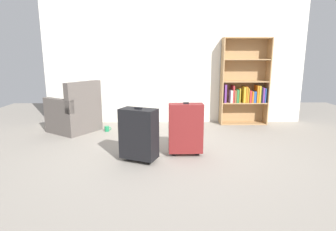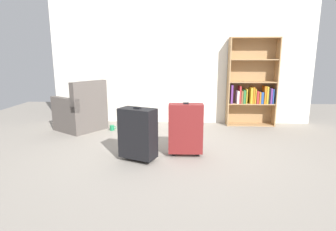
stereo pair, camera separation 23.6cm
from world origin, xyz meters
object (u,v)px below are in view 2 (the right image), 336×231
bookshelf (252,86)px  mug (112,128)px  suitcase_black (138,133)px  armchair (82,113)px  suitcase_dark_red (186,129)px

bookshelf → mug: bookshelf is taller
mug → suitcase_black: (0.70, -1.45, 0.32)m
armchair → suitcase_dark_red: bearing=-34.1°
suitcase_dark_red → armchair: bearing=145.9°
bookshelf → suitcase_black: bearing=-133.2°
bookshelf → suitcase_black: (-1.89, -2.01, -0.39)m
mug → suitcase_dark_red: (1.31, -1.24, 0.33)m
bookshelf → mug: 2.74m
bookshelf → armchair: size_ratio=1.71×
bookshelf → suitcase_black: 2.79m
mug → suitcase_dark_red: bearing=-43.3°
bookshelf → suitcase_black: bookshelf is taller
armchair → suitcase_black: (1.26, -1.48, 0.05)m
suitcase_dark_red → suitcase_black: bearing=-161.0°
armchair → suitcase_black: bearing=-49.6°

